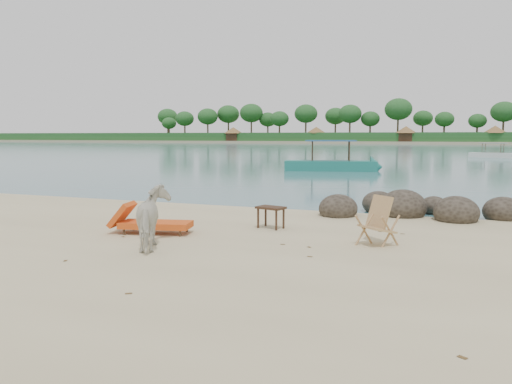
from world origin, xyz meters
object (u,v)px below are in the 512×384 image
at_px(boat_near, 331,145).
at_px(side_table, 271,219).
at_px(deck_chair, 377,223).
at_px(boulders, 423,210).
at_px(cow, 154,219).
at_px(lounge_chair, 156,222).

bearing_deg(boat_near, side_table, -94.35).
bearing_deg(side_table, boat_near, 113.99).
bearing_deg(boat_near, deck_chair, -88.20).
height_order(side_table, deck_chair, deck_chair).
height_order(boulders, boat_near, boat_near).
bearing_deg(cow, boulders, -158.42).
xyz_separation_m(lounge_chair, boat_near, (-0.99, 22.83, 1.33)).
distance_m(boulders, deck_chair, 4.36).
height_order(lounge_chair, boat_near, boat_near).
height_order(boulders, side_table, boulders).
height_order(side_table, lounge_chair, lounge_chair).
bearing_deg(lounge_chair, cow, -71.31).
height_order(boulders, deck_chair, deck_chair).
bearing_deg(boulders, side_table, -135.44).
distance_m(cow, boat_near, 24.23).
distance_m(side_table, boat_near, 21.60).
height_order(cow, side_table, cow).
bearing_deg(lounge_chair, side_table, 21.12).
xyz_separation_m(boulders, lounge_chair, (-5.62, -4.83, 0.11)).
bearing_deg(boulders, cow, -128.15).
bearing_deg(boat_near, boulders, -82.87).
relative_size(cow, deck_chair, 1.48).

